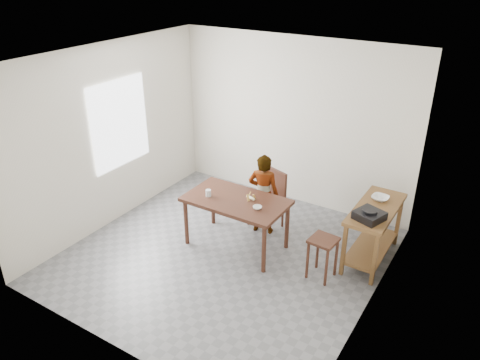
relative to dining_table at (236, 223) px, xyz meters
The scene contains 17 objects.
floor 0.50m from the dining_table, 90.00° to the right, with size 4.00×4.00×0.04m, color slate.
ceiling 2.36m from the dining_table, 90.00° to the right, with size 4.00×4.00×0.04m, color white.
wall_back 1.98m from the dining_table, 90.00° to the left, with size 4.00×0.04×2.70m, color silver.
wall_front 2.52m from the dining_table, 90.00° to the right, with size 4.00×0.04×2.70m, color silver.
wall_left 2.26m from the dining_table, behind, with size 0.04×4.00×2.70m, color silver.
wall_right 2.26m from the dining_table, ahead, with size 0.04×4.00×2.70m, color silver.
window_pane 2.27m from the dining_table, behind, with size 0.02×1.10×1.30m, color white.
dining_table is the anchor object (origin of this frame).
prep_counter 1.86m from the dining_table, 22.15° to the left, with size 0.50×1.20×0.80m, color brown, non-canonical shape.
child 0.61m from the dining_table, 77.18° to the left, with size 0.45×0.30×1.24m, color white.
dining_chair 0.70m from the dining_table, 82.50° to the left, with size 0.43×0.43×0.89m, color #3F2115, non-canonical shape.
stool 1.31m from the dining_table, ahead, with size 0.32×0.32×0.57m, color #3F2115, non-canonical shape.
glass_tumbler 0.58m from the dining_table, 161.39° to the right, with size 0.08×0.08×0.09m, color silver.
small_bowl 0.55m from the dining_table, 11.82° to the right, with size 0.12×0.12×0.04m, color white.
banana 0.45m from the dining_table, 31.02° to the left, with size 0.18×0.12×0.06m, color #E9DD4F, non-canonical shape.
serving_bowl 1.99m from the dining_table, 28.55° to the left, with size 0.22×0.22×0.06m, color white.
gas_burner 1.83m from the dining_table, 11.65° to the left, with size 0.32×0.32×0.11m, color black.
Camera 1 is at (3.02, -4.44, 3.80)m, focal length 35.00 mm.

